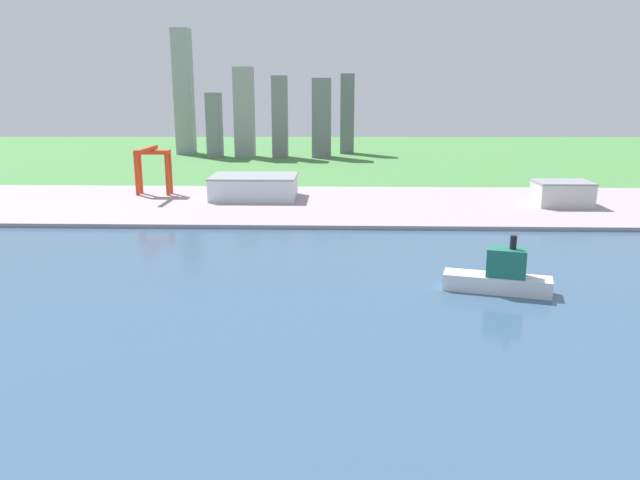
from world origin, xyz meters
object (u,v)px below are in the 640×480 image
at_px(port_crane_red, 152,160).
at_px(warehouse_annex, 562,193).
at_px(warehouse_main, 254,187).
at_px(ferry_boat, 500,276).

distance_m(port_crane_red, warehouse_annex, 280.73).
xyz_separation_m(port_crane_red, warehouse_annex, (278.30, -32.66, -17.11)).
height_order(warehouse_main, warehouse_annex, warehouse_annex).
bearing_deg(port_crane_red, ferry_boat, -46.30).
relative_size(ferry_boat, warehouse_annex, 1.19).
bearing_deg(ferry_boat, warehouse_annex, 64.20).
relative_size(ferry_boat, warehouse_main, 0.71).
height_order(ferry_boat, warehouse_annex, ferry_boat).
distance_m(ferry_boat, warehouse_annex, 190.75).
relative_size(ferry_boat, port_crane_red, 1.00).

